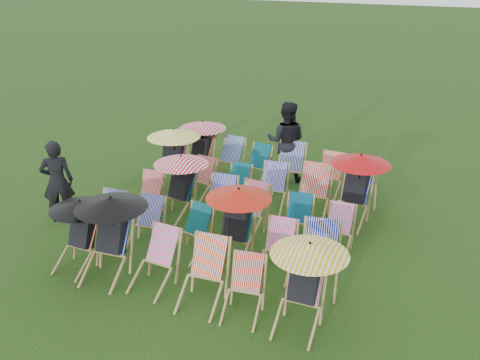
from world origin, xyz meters
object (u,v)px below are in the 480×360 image
at_px(deckchair_5, 303,285).
at_px(deckchair_0, 78,233).
at_px(deckchair_29, 363,181).
at_px(person_left, 57,181).
at_px(person_rear, 286,141).

bearing_deg(deckchair_5, deckchair_0, 179.31).
height_order(deckchair_29, person_left, person_left).
distance_m(deckchair_5, deckchair_29, 4.58).
relative_size(deckchair_0, deckchair_29, 1.30).
bearing_deg(person_rear, deckchair_29, 153.21).
height_order(deckchair_5, person_left, person_left).
relative_size(deckchair_29, person_left, 0.56).
distance_m(deckchair_0, person_rear, 5.47).
height_order(deckchair_0, deckchair_5, deckchair_5).
bearing_deg(person_left, deckchair_5, 130.08).
xyz_separation_m(deckchair_5, person_rear, (-1.91, 5.16, 0.25)).
relative_size(deckchair_0, person_left, 0.72).
bearing_deg(deckchair_29, deckchair_0, -140.50).
bearing_deg(person_rear, person_left, 36.70).
relative_size(deckchair_29, person_rear, 0.50).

